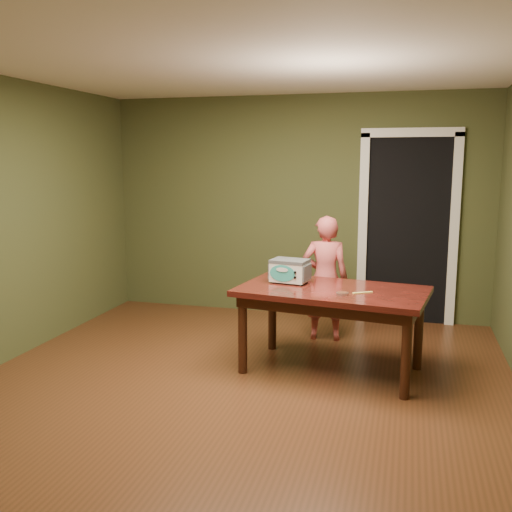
# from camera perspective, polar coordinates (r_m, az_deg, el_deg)

# --- Properties ---
(floor) EXTENTS (5.00, 5.00, 0.00)m
(floor) POSITION_cam_1_polar(r_m,az_deg,el_deg) (4.74, -2.23, -13.44)
(floor) COLOR #532B17
(floor) RESTS_ON ground
(room_shell) EXTENTS (4.52, 5.02, 2.61)m
(room_shell) POSITION_cam_1_polar(r_m,az_deg,el_deg) (4.36, -2.38, 7.64)
(room_shell) COLOR #3B4323
(room_shell) RESTS_ON ground
(doorway) EXTENTS (1.10, 0.66, 2.25)m
(doorway) POSITION_cam_1_polar(r_m,az_deg,el_deg) (6.99, 14.92, 2.73)
(doorway) COLOR black
(doorway) RESTS_ON ground
(dining_table) EXTENTS (1.71, 1.12, 0.75)m
(dining_table) POSITION_cam_1_polar(r_m,az_deg,el_deg) (5.03, 7.62, -4.36)
(dining_table) COLOR #33100B
(dining_table) RESTS_ON floor
(toy_oven) EXTENTS (0.38, 0.28, 0.21)m
(toy_oven) POSITION_cam_1_polar(r_m,az_deg,el_deg) (5.19, 3.39, -1.41)
(toy_oven) COLOR #4C4F54
(toy_oven) RESTS_ON dining_table
(baking_pan) EXTENTS (0.10, 0.10, 0.02)m
(baking_pan) POSITION_cam_1_polar(r_m,az_deg,el_deg) (4.78, 8.63, -3.72)
(baking_pan) COLOR silver
(baking_pan) RESTS_ON dining_table
(spatula) EXTENTS (0.17, 0.12, 0.01)m
(spatula) POSITION_cam_1_polar(r_m,az_deg,el_deg) (4.88, 10.62, -3.62)
(spatula) COLOR #EBDE66
(spatula) RESTS_ON dining_table
(child) EXTENTS (0.50, 0.36, 1.30)m
(child) POSITION_cam_1_polar(r_m,az_deg,el_deg) (5.92, 6.94, -2.22)
(child) COLOR #D45758
(child) RESTS_ON floor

